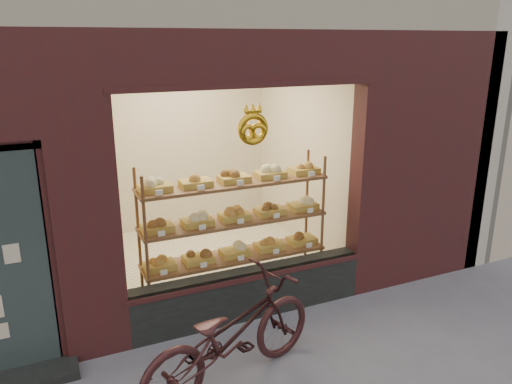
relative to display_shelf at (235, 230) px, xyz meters
name	(u,v)px	position (x,y,z in m)	size (l,w,h in m)	color
display_shelf	(235,230)	(0.00, 0.00, 0.00)	(2.20, 0.45, 1.70)	brown
bicycle	(231,334)	(-0.61, -1.42, -0.39)	(0.65, 1.88, 0.99)	black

